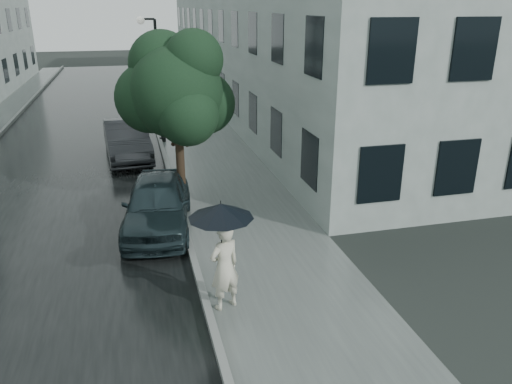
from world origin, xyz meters
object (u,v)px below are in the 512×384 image
object	(u,v)px
pedestrian	(225,267)
car_far	(127,140)
street_tree	(176,90)
car_near	(157,203)
lamp_post	(154,73)

from	to	relation	value
pedestrian	car_far	xyz separation A→B (m)	(-1.73, 10.93, -0.17)
pedestrian	street_tree	bearing A→B (deg)	-111.34
pedestrian	street_tree	world-z (taller)	street_tree
street_tree	car_far	world-z (taller)	street_tree
street_tree	car_near	xyz separation A→B (m)	(-0.77, -1.32, -2.72)
street_tree	car_far	xyz separation A→B (m)	(-1.48, 5.52, -2.71)
street_tree	car_near	distance (m)	3.12
pedestrian	car_far	bearing A→B (deg)	-104.97
pedestrian	street_tree	size ratio (longest dim) A/B	0.35
car_far	lamp_post	bearing A→B (deg)	54.27
lamp_post	car_far	xyz separation A→B (m)	(-1.33, -2.24, -2.23)
lamp_post	car_far	distance (m)	3.43
pedestrian	lamp_post	world-z (taller)	lamp_post
car_near	pedestrian	bearing A→B (deg)	-68.35
lamp_post	car_far	bearing A→B (deg)	-116.71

